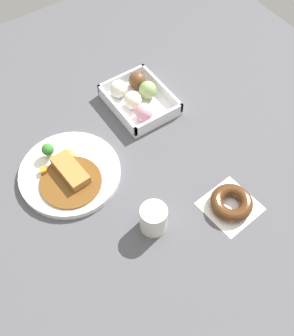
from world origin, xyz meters
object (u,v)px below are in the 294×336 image
at_px(donut_box, 138,97).
at_px(coffee_mug, 154,219).
at_px(curry_plate, 69,173).
at_px(chocolate_ring_donut, 231,203).

relative_size(donut_box, coffee_mug, 2.68).
height_order(donut_box, coffee_mug, coffee_mug).
bearing_deg(curry_plate, donut_box, 111.61).
height_order(curry_plate, coffee_mug, coffee_mug).
bearing_deg(donut_box, chocolate_ring_donut, -0.11).
bearing_deg(coffee_mug, chocolate_ring_donut, 71.60).
distance_m(chocolate_ring_donut, coffee_mug, 0.21).
distance_m(donut_box, chocolate_ring_donut, 0.43).
distance_m(donut_box, coffee_mug, 0.41).
bearing_deg(coffee_mug, curry_plate, -158.18).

